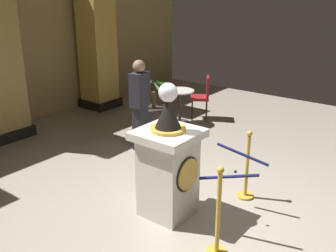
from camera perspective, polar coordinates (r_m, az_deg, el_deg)
ground_plane at (r=5.17m, az=5.36°, el=-13.01°), size 12.31×12.31×0.00m
pedestal_clock at (r=4.87m, az=0.04°, el=-5.70°), size 0.73×0.73×1.75m
stanchion_near at (r=4.35m, az=7.34°, el=-14.17°), size 0.24×0.24×1.07m
stanchion_far at (r=5.50m, az=11.49°, el=-7.05°), size 0.24×0.24×1.00m
velvet_rope at (r=4.72m, az=9.98°, el=-5.70°), size 0.85×0.83×0.22m
column_right at (r=9.45m, az=-10.50°, el=13.12°), size 0.80×0.80×3.53m
potted_palm_right at (r=8.10m, az=-2.10°, el=1.90°), size 0.74×0.69×1.09m
bystander_guest at (r=6.87m, az=-4.16°, el=3.39°), size 0.39×0.27×1.63m
cafe_table at (r=8.29m, az=1.74°, el=3.53°), size 0.61×0.61×0.74m
cafe_chair_red at (r=8.63m, az=5.21°, el=4.77°), size 0.55×0.55×0.96m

